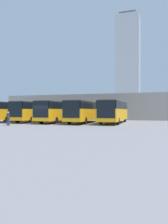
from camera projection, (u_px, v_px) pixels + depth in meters
name	position (u px, v px, depth m)	size (l,w,h in m)	color
ground_plane	(42.00, 125.00, 29.22)	(600.00, 600.00, 0.00)	slate
bus_0	(114.00, 111.00, 32.42)	(2.78, 12.48, 3.22)	orange
curb_divider_0	(97.00, 123.00, 31.36)	(0.24, 6.39, 0.15)	#B2B2AD
bus_1	(85.00, 111.00, 33.26)	(2.78, 12.48, 3.22)	orange
curb_divider_1	(67.00, 123.00, 32.19)	(0.24, 6.39, 0.15)	#B2B2AD
bus_2	(59.00, 111.00, 34.64)	(2.78, 12.48, 3.22)	orange
curb_divider_2	(42.00, 122.00, 33.57)	(0.24, 6.39, 0.15)	#B2B2AD
bus_3	(37.00, 111.00, 36.49)	(2.78, 12.48, 3.22)	orange
curb_divider_3	(19.00, 122.00, 35.42)	(0.24, 6.39, 0.15)	#B2B2AD
bus_4	(15.00, 111.00, 37.72)	(2.78, 12.48, 3.22)	orange
pedestrian	(8.00, 118.00, 27.28)	(0.45, 0.45, 1.73)	#38384C
station_building	(89.00, 107.00, 49.97)	(35.93, 13.02, 5.28)	gray
office_tower	(128.00, 64.00, 165.67)	(17.16, 17.16, 75.09)	#ADB2B7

